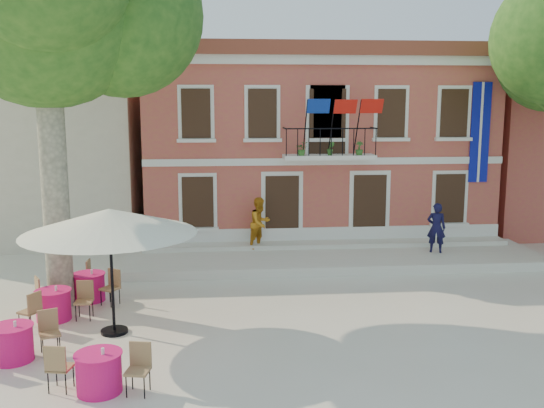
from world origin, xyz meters
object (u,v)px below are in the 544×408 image
at_px(cafe_table_0, 53,303).
at_px(cafe_table_1, 99,371).
at_px(pedestrian_navy, 436,228).
at_px(patio_umbrella, 109,222).
at_px(pedestrian_orange, 260,223).
at_px(cafe_table_3, 89,286).
at_px(cafe_table_2, 12,342).
at_px(plane_tree_west, 44,2).

bearing_deg(cafe_table_0, cafe_table_1, -65.10).
height_order(pedestrian_navy, cafe_table_1, pedestrian_navy).
xyz_separation_m(patio_umbrella, cafe_table_0, (-1.65, 1.02, -2.25)).
distance_m(pedestrian_orange, cafe_table_3, 6.69).
relative_size(cafe_table_1, cafe_table_2, 1.01).
distance_m(cafe_table_0, cafe_table_1, 4.43).
relative_size(plane_tree_west, pedestrian_orange, 5.83).
bearing_deg(plane_tree_west, cafe_table_2, -91.93).
bearing_deg(patio_umbrella, cafe_table_1, -85.82).
xyz_separation_m(plane_tree_west, cafe_table_2, (-0.12, -3.56, -7.40)).
height_order(patio_umbrella, cafe_table_2, patio_umbrella).
relative_size(patio_umbrella, cafe_table_2, 2.07).
relative_size(plane_tree_west, cafe_table_0, 5.67).
bearing_deg(cafe_table_2, patio_umbrella, 37.14).
height_order(plane_tree_west, pedestrian_orange, plane_tree_west).
relative_size(pedestrian_orange, cafe_table_0, 0.97).
bearing_deg(cafe_table_2, pedestrian_orange, 54.81).
distance_m(pedestrian_navy, cafe_table_1, 13.06).
bearing_deg(pedestrian_orange, cafe_table_1, -152.30).
bearing_deg(pedestrian_navy, plane_tree_west, 37.43).
distance_m(plane_tree_west, cafe_table_2, 8.22).
xyz_separation_m(pedestrian_orange, cafe_table_3, (-5.01, -4.36, -0.78)).
relative_size(cafe_table_0, cafe_table_1, 0.95).
relative_size(patio_umbrella, cafe_table_1, 2.04).
distance_m(patio_umbrella, pedestrian_navy, 11.54).
height_order(cafe_table_0, cafe_table_3, same).
relative_size(pedestrian_orange, cafe_table_1, 0.93).
distance_m(patio_umbrella, cafe_table_2, 3.25).
distance_m(pedestrian_orange, cafe_table_1, 10.53).
bearing_deg(plane_tree_west, pedestrian_navy, 17.14).
bearing_deg(patio_umbrella, cafe_table_3, 113.47).
bearing_deg(cafe_table_2, pedestrian_navy, 31.31).
xyz_separation_m(patio_umbrella, cafe_table_1, (0.22, -3.00, -2.26)).
xyz_separation_m(pedestrian_orange, cafe_table_2, (-5.80, -8.23, -0.79)).
bearing_deg(cafe_table_3, pedestrian_navy, 16.65).
bearing_deg(cafe_table_3, cafe_table_2, -101.56).
height_order(pedestrian_navy, cafe_table_3, pedestrian_navy).
bearing_deg(pedestrian_navy, patio_umbrella, 50.41).
xyz_separation_m(pedestrian_navy, pedestrian_orange, (-5.95, 1.08, 0.05)).
relative_size(pedestrian_navy, cafe_table_3, 0.92).
height_order(cafe_table_0, cafe_table_2, same).
height_order(plane_tree_west, cafe_table_3, plane_tree_west).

